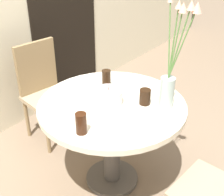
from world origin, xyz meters
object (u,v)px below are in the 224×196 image
at_px(flower_vase, 172,70).
at_px(side_plate, 125,127).
at_px(drink_glass_0, 106,79).
at_px(drink_glass_1, 145,97).
at_px(drink_glass_2, 81,123).
at_px(chair_near_front, 45,87).
at_px(birthday_cake, 108,97).

distance_m(flower_vase, side_plate, 0.47).
bearing_deg(flower_vase, drink_glass_0, 95.55).
bearing_deg(drink_glass_1, drink_glass_2, 167.32).
height_order(chair_near_front, side_plate, chair_near_front).
relative_size(flower_vase, side_plate, 3.45).
bearing_deg(side_plate, chair_near_front, 74.09).
distance_m(flower_vase, drink_glass_0, 0.53).
bearing_deg(drink_glass_2, drink_glass_1, -12.68).
relative_size(chair_near_front, flower_vase, 1.27).
relative_size(drink_glass_0, drink_glass_1, 1.28).
bearing_deg(drink_glass_2, chair_near_front, 61.24).
xyz_separation_m(birthday_cake, drink_glass_0, (0.18, 0.16, 0.02)).
bearing_deg(flower_vase, drink_glass_1, 117.93).
bearing_deg(drink_glass_0, chair_near_front, 92.10).
bearing_deg(drink_glass_0, flower_vase, -84.45).
relative_size(birthday_cake, drink_glass_1, 1.77).
bearing_deg(birthday_cake, drink_glass_0, 41.54).
relative_size(side_plate, drink_glass_1, 1.88).
distance_m(birthday_cake, flower_vase, 0.46).
distance_m(flower_vase, drink_glass_1, 0.26).
xyz_separation_m(drink_glass_0, drink_glass_2, (-0.53, -0.24, -0.00)).
distance_m(drink_glass_0, drink_glass_1, 0.35).
bearing_deg(flower_vase, birthday_cake, 123.49).
distance_m(chair_near_front, drink_glass_2, 1.09).
relative_size(chair_near_front, drink_glass_1, 8.22).
height_order(drink_glass_1, drink_glass_2, drink_glass_2).
distance_m(side_plate, drink_glass_2, 0.27).
height_order(birthday_cake, side_plate, birthday_cake).
xyz_separation_m(chair_near_front, birthday_cake, (-0.15, -0.84, 0.26)).
bearing_deg(drink_glass_1, side_plate, -169.09).
bearing_deg(birthday_cake, drink_glass_2, -166.89).
distance_m(birthday_cake, drink_glass_2, 0.37).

